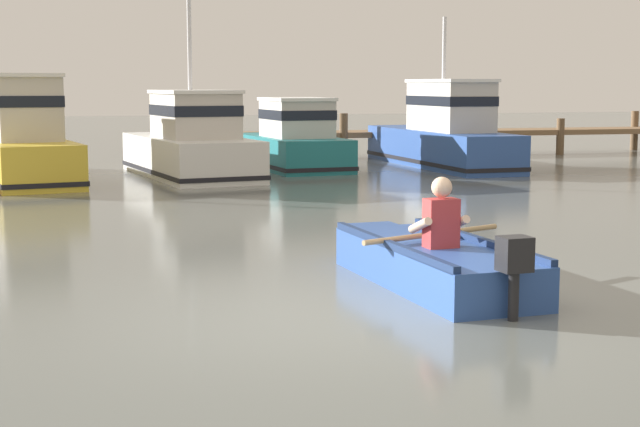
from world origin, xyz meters
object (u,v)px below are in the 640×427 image
(rowboat_with_person, at_px, (431,261))
(moored_boat_white, at_px, (191,144))
(moored_boat_blue, at_px, (443,135))
(moored_boat_teal, at_px, (293,142))
(moored_boat_yellow, at_px, (21,141))

(rowboat_with_person, distance_m, moored_boat_white, 13.03)
(rowboat_with_person, bearing_deg, moored_boat_blue, 67.62)
(moored_boat_teal, bearing_deg, moored_boat_blue, -6.53)
(rowboat_with_person, xyz_separation_m, moored_boat_yellow, (-4.75, 13.17, 0.62))
(moored_boat_teal, relative_size, moored_boat_blue, 0.71)
(moored_boat_white, relative_size, moored_boat_teal, 1.17)
(moored_boat_teal, height_order, moored_boat_blue, moored_boat_blue)
(moored_boat_yellow, xyz_separation_m, moored_boat_white, (3.81, -0.19, -0.12))
(rowboat_with_person, bearing_deg, moored_boat_white, 94.13)
(moored_boat_white, distance_m, moored_boat_teal, 3.24)
(moored_boat_white, height_order, moored_boat_teal, moored_boat_white)
(moored_boat_blue, bearing_deg, moored_boat_white, -170.36)
(rowboat_with_person, bearing_deg, moored_boat_teal, 82.67)
(moored_boat_white, height_order, moored_boat_blue, moored_boat_white)
(moored_boat_blue, bearing_deg, moored_boat_teal, 173.47)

